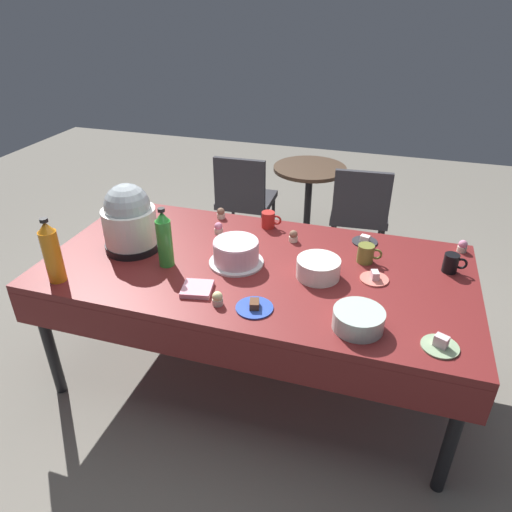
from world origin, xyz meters
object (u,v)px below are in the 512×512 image
object	(u,v)px
ceramic_snack_bowl	(318,268)
soda_bottle_lime_soda	(164,239)
coffee_mug_black	(451,263)
dessert_plate_sage	(440,345)
frosted_layer_cake	(236,253)
glass_salad_bowl	(358,319)
soda_bottle_orange_juice	(52,252)
maroon_chair_right	(360,210)
slow_cooker	(129,220)
maroon_chair_left	(244,196)
cupcake_vanilla	(218,299)
coffee_mug_olive	(366,253)
dessert_plate_coral	(374,278)
dessert_plate_cobalt	(254,307)
cupcake_rose	(218,228)
cupcake_mint	(463,246)
cupcake_lemon	(293,236)
cupcake_cocoa	(221,213)
round_cafe_table	(308,192)
dessert_plate_charcoal	(365,241)
potluck_table	(256,274)
coffee_mug_red	(269,220)

from	to	relation	value
ceramic_snack_bowl	soda_bottle_lime_soda	bearing A→B (deg)	-171.35
coffee_mug_black	ceramic_snack_bowl	bearing A→B (deg)	-158.87
dessert_plate_sage	coffee_mug_black	xyz separation A→B (m)	(0.06, 0.62, 0.04)
frosted_layer_cake	glass_salad_bowl	size ratio (longest dim) A/B	1.31
coffee_mug_black	soda_bottle_orange_juice	bearing A→B (deg)	-160.53
soda_bottle_lime_soda	maroon_chair_right	world-z (taller)	soda_bottle_lime_soda
slow_cooker	coffee_mug_black	world-z (taller)	slow_cooker
soda_bottle_orange_juice	maroon_chair_left	bearing A→B (deg)	79.69
glass_salad_bowl	maroon_chair_right	distance (m)	1.84
ceramic_snack_bowl	dessert_plate_sage	distance (m)	0.68
cupcake_vanilla	maroon_chair_right	distance (m)	1.91
coffee_mug_olive	maroon_chair_right	bearing A→B (deg)	96.20
maroon_chair_right	dessert_plate_coral	bearing A→B (deg)	-82.08
dessert_plate_sage	maroon_chair_right	bearing A→B (deg)	104.94
frosted_layer_cake	soda_bottle_lime_soda	xyz separation A→B (m)	(-0.34, -0.12, 0.09)
dessert_plate_cobalt	cupcake_rose	size ratio (longest dim) A/B	2.53
dessert_plate_cobalt	cupcake_rose	xyz separation A→B (m)	(-0.42, 0.65, 0.02)
soda_bottle_lime_soda	maroon_chair_left	bearing A→B (deg)	93.84
dessert_plate_cobalt	maroon_chair_right	xyz separation A→B (m)	(0.30, 1.81, -0.27)
soda_bottle_orange_juice	maroon_chair_left	xyz separation A→B (m)	(0.34, 1.87, -0.42)
cupcake_mint	cupcake_lemon	size ratio (longest dim) A/B	1.00
ceramic_snack_bowl	cupcake_cocoa	xyz separation A→B (m)	(-0.70, 0.49, -0.02)
cupcake_lemon	round_cafe_table	bearing A→B (deg)	97.40
dessert_plate_sage	soda_bottle_orange_juice	world-z (taller)	soda_bottle_orange_juice
dessert_plate_charcoal	coffee_mug_olive	distance (m)	0.22
potluck_table	dessert_plate_cobalt	size ratio (longest dim) A/B	12.86
frosted_layer_cake	soda_bottle_lime_soda	size ratio (longest dim) A/B	0.89
coffee_mug_olive	dessert_plate_sage	bearing A→B (deg)	-59.18
cupcake_cocoa	coffee_mug_red	bearing A→B (deg)	-6.48
potluck_table	cupcake_rose	distance (m)	0.43
dessert_plate_coral	round_cafe_table	xyz separation A→B (m)	(-0.65, 1.63, -0.26)
cupcake_mint	coffee_mug_black	bearing A→B (deg)	-106.63
cupcake_lemon	dessert_plate_coral	bearing A→B (deg)	-30.11
cupcake_mint	maroon_chair_left	distance (m)	1.88
frosted_layer_cake	dessert_plate_coral	distance (m)	0.71
cupcake_vanilla	cupcake_rose	xyz separation A→B (m)	(-0.25, 0.67, 0.00)
cupcake_vanilla	coffee_mug_olive	size ratio (longest dim) A/B	0.53
cupcake_cocoa	round_cafe_table	distance (m)	1.27
potluck_table	cupcake_mint	distance (m)	1.14
maroon_chair_left	potluck_table	bearing A→B (deg)	-69.17
ceramic_snack_bowl	dessert_plate_sage	size ratio (longest dim) A/B	1.44
cupcake_cocoa	cupcake_lemon	xyz separation A→B (m)	(0.50, -0.17, 0.00)
potluck_table	maroon_chair_left	bearing A→B (deg)	110.83
soda_bottle_orange_juice	soda_bottle_lime_soda	bearing A→B (deg)	33.22
cupcake_rose	soda_bottle_lime_soda	bearing A→B (deg)	-106.99
slow_cooker	coffee_mug_olive	world-z (taller)	slow_cooker
dessert_plate_sage	cupcake_lemon	distance (m)	1.05
cupcake_vanilla	cupcake_lemon	size ratio (longest dim) A/B	1.00
slow_cooker	coffee_mug_red	bearing A→B (deg)	36.25
frosted_layer_cake	dessert_plate_charcoal	distance (m)	0.76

